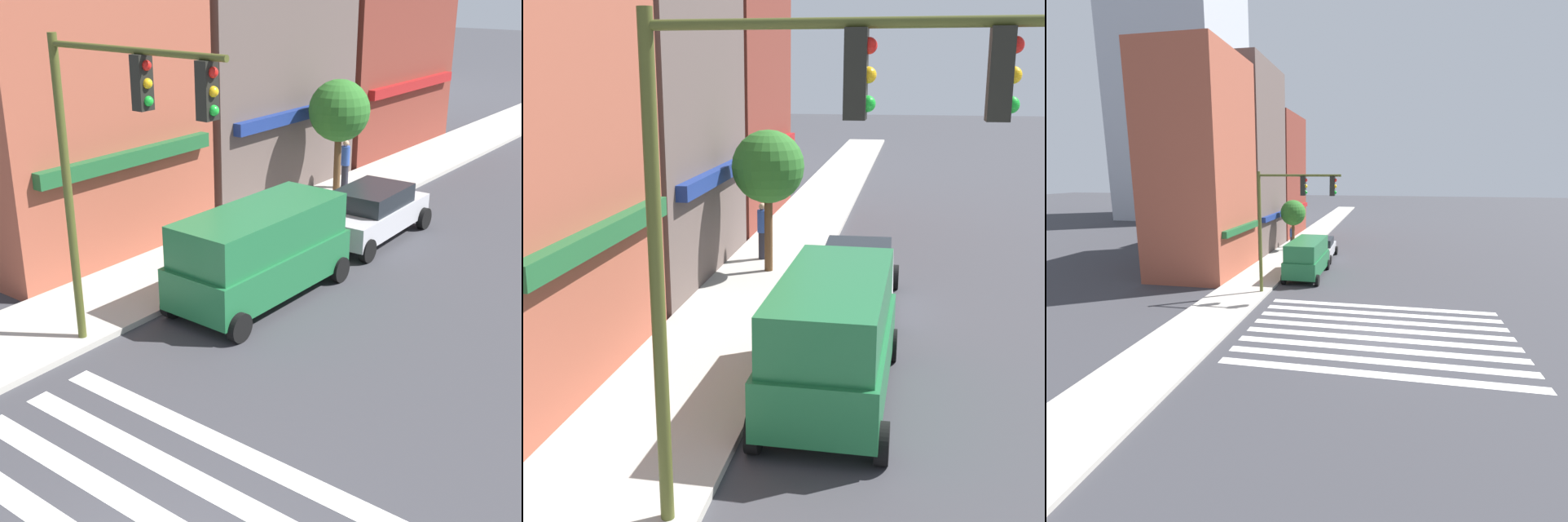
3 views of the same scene
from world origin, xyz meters
The scene contains 10 objects.
ground_plane centered at (0.00, 0.00, 0.00)m, with size 200.00×200.00×0.00m, color #38383D.
sidewalk_left centered at (0.00, 7.50, 0.07)m, with size 120.00×3.00×0.15m.
crosswalk_stripes centered at (0.00, 0.00, 0.00)m, with size 7.43×10.80×0.01m.
storefront_row centered at (16.85, 11.50, 6.72)m, with size 24.47×5.30×14.64m.
tower_distant centered at (41.35, 29.41, 20.58)m, with size 15.90×14.83×41.16m.
traffic_signal centered at (4.47, 4.87, 4.70)m, with size 0.32×4.35×6.54m.
van_green centered at (8.70, 4.70, 1.29)m, with size 5.03×2.22×2.34m.
sedan_silver centered at (14.23, 4.70, 0.84)m, with size 4.45×2.02×1.59m.
pedestrian_blue_shirt centered at (18.08, 7.96, 1.07)m, with size 0.32×0.32×1.77m.
street_tree centered at (16.75, 7.50, 3.19)m, with size 2.08×2.08×4.11m.
Camera 3 is at (-15.92, -0.24, 6.51)m, focal length 28.00 mm.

